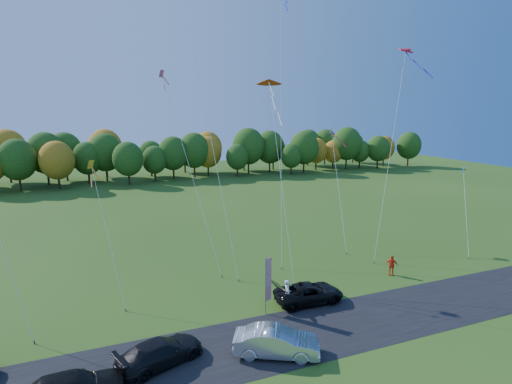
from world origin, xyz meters
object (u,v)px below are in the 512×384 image
object	(u,v)px
person_east	(391,265)
silver_sedan	(276,342)
black_suv	(309,293)
feather_flag	(268,279)

from	to	relation	value
person_east	silver_sedan	bearing A→B (deg)	-110.84
black_suv	feather_flag	world-z (taller)	feather_flag
black_suv	person_east	distance (m)	8.94
black_suv	silver_sedan	bearing A→B (deg)	138.15
black_suv	feather_flag	xyz separation A→B (m)	(-3.38, -0.35, 1.77)
black_suv	silver_sedan	world-z (taller)	silver_sedan
black_suv	person_east	bearing A→B (deg)	-76.40
black_suv	feather_flag	distance (m)	3.83
black_suv	silver_sedan	distance (m)	6.87
feather_flag	person_east	bearing A→B (deg)	9.84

